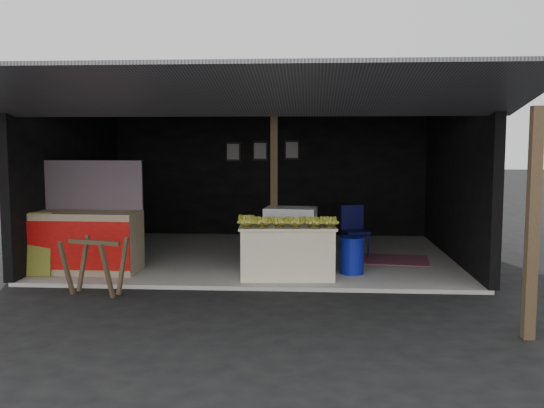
# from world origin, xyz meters

# --- Properties ---
(ground) EXTENTS (80.00, 80.00, 0.00)m
(ground) POSITION_xyz_m (0.00, 0.00, 0.00)
(ground) COLOR black
(ground) RESTS_ON ground
(concrete_slab) EXTENTS (7.00, 5.00, 0.06)m
(concrete_slab) POSITION_xyz_m (0.00, 2.50, 0.03)
(concrete_slab) COLOR gray
(concrete_slab) RESTS_ON ground
(shophouse) EXTENTS (7.40, 7.29, 3.02)m
(shophouse) POSITION_xyz_m (0.00, 2.82, 2.10)
(shophouse) COLOR black
(shophouse) RESTS_ON ground
(banana_table) EXTENTS (1.51, 0.99, 0.80)m
(banana_table) POSITION_xyz_m (0.58, 0.71, 0.46)
(banana_table) COLOR silver
(banana_table) RESTS_ON concrete_slab
(banana_pile) EXTENTS (1.39, 0.89, 0.16)m
(banana_pile) POSITION_xyz_m (0.58, 0.71, 0.94)
(banana_pile) COLOR gold
(banana_pile) RESTS_ON banana_table
(white_crate) EXTENTS (0.92, 0.67, 0.95)m
(white_crate) POSITION_xyz_m (0.59, 1.79, 0.54)
(white_crate) COLOR white
(white_crate) RESTS_ON concrete_slab
(neighbor_stall) EXTENTS (1.73, 0.81, 1.77)m
(neighbor_stall) POSITION_xyz_m (-2.66, 0.87, 0.59)
(neighbor_stall) COLOR #998466
(neighbor_stall) RESTS_ON concrete_slab
(green_signboard) EXTENTS (0.65, 0.19, 0.98)m
(green_signboard) POSITION_xyz_m (-3.38, 0.50, 0.55)
(green_signboard) COLOR black
(green_signboard) RESTS_ON concrete_slab
(sawhorse) EXTENTS (0.84, 0.83, 0.78)m
(sawhorse) POSITION_xyz_m (-2.04, -0.42, 0.49)
(sawhorse) COLOR #4F3D27
(sawhorse) RESTS_ON ground
(water_barrel) EXTENTS (0.37, 0.37, 0.55)m
(water_barrel) POSITION_xyz_m (1.58, 0.98, 0.33)
(water_barrel) COLOR navy
(water_barrel) RESTS_ON concrete_slab
(plastic_chair) EXTENTS (0.54, 0.54, 0.91)m
(plastic_chair) POSITION_xyz_m (1.71, 2.51, 0.60)
(plastic_chair) COLOR #0B0C3D
(plastic_chair) RESTS_ON concrete_slab
(magenta_rug) EXTENTS (1.62, 1.19, 0.01)m
(magenta_rug) POSITION_xyz_m (2.24, 2.17, 0.07)
(magenta_rug) COLOR maroon
(magenta_rug) RESTS_ON concrete_slab
(picture_frames) EXTENTS (1.62, 0.04, 0.46)m
(picture_frames) POSITION_xyz_m (-0.17, 4.89, 1.93)
(picture_frames) COLOR black
(picture_frames) RESTS_ON shophouse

